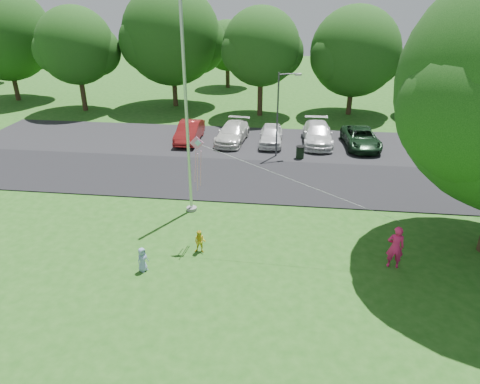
# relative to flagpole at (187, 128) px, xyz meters

# --- Properties ---
(ground) EXTENTS (120.00, 120.00, 0.00)m
(ground) POSITION_rel_flagpole_xyz_m (3.50, -5.00, -4.17)
(ground) COLOR #205416
(ground) RESTS_ON ground
(park_road) EXTENTS (60.00, 6.00, 0.06)m
(park_road) POSITION_rel_flagpole_xyz_m (3.50, 4.00, -4.14)
(park_road) COLOR black
(park_road) RESTS_ON ground
(parking_strip) EXTENTS (42.00, 7.00, 0.06)m
(parking_strip) POSITION_rel_flagpole_xyz_m (3.50, 10.50, -4.14)
(parking_strip) COLOR black
(parking_strip) RESTS_ON ground
(flagpole) EXTENTS (0.50, 0.50, 10.00)m
(flagpole) POSITION_rel_flagpole_xyz_m (0.00, 0.00, 0.00)
(flagpole) COLOR #B7BABF
(flagpole) RESTS_ON ground
(street_lamp) EXTENTS (1.42, 0.72, 5.34)m
(street_lamp) POSITION_rel_flagpole_xyz_m (3.95, 8.04, -0.96)
(street_lamp) COLOR #3F3F44
(street_lamp) RESTS_ON ground
(trash_can) EXTENTS (0.53, 0.53, 0.85)m
(trash_can) POSITION_rel_flagpole_xyz_m (5.29, 7.70, -3.74)
(trash_can) COLOR black
(trash_can) RESTS_ON ground
(tree_row) EXTENTS (64.35, 11.94, 10.88)m
(tree_row) POSITION_rel_flagpole_xyz_m (5.09, 19.23, 1.55)
(tree_row) COLOR #332316
(tree_row) RESTS_ON ground
(horizon_trees) EXTENTS (77.46, 7.20, 7.02)m
(horizon_trees) POSITION_rel_flagpole_xyz_m (7.56, 28.88, 0.14)
(horizon_trees) COLOR #332316
(horizon_trees) RESTS_ON ground
(parked_cars) EXTENTS (13.81, 5.15, 1.39)m
(parked_cars) POSITION_rel_flagpole_xyz_m (4.07, 10.45, -3.44)
(parked_cars) COLOR maroon
(parked_cars) RESTS_ON ground
(woman) EXTENTS (0.68, 0.48, 1.78)m
(woman) POSITION_rel_flagpole_xyz_m (8.81, -3.67, -3.28)
(woman) COLOR #E51E66
(woman) RESTS_ON ground
(child_yellow) EXTENTS (0.50, 0.40, 1.00)m
(child_yellow) POSITION_rel_flagpole_xyz_m (1.18, -3.58, -3.67)
(child_yellow) COLOR gold
(child_yellow) RESTS_ON ground
(child_blue) EXTENTS (0.51, 0.58, 1.00)m
(child_blue) POSITION_rel_flagpole_xyz_m (-0.73, -5.10, -3.67)
(child_blue) COLOR #889DD1
(child_blue) RESTS_ON ground
(kite) EXTENTS (8.06, 1.21, 2.67)m
(kite) POSITION_rel_flagpole_xyz_m (1.31, -2.74, -0.27)
(kite) COLOR pink
(kite) RESTS_ON ground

